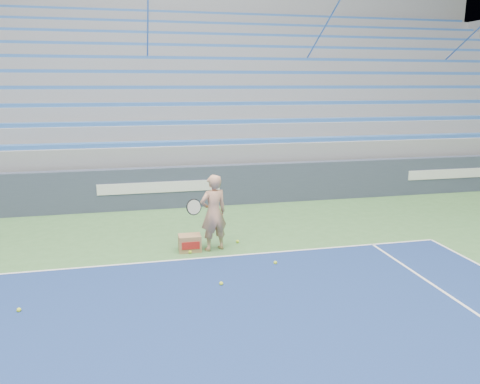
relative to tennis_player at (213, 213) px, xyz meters
name	(u,v)px	position (x,y,z in m)	size (l,w,h in m)	color
sponsor_barrier	(160,188)	(-0.86, 3.56, -0.22)	(30.00, 0.32, 1.10)	#374054
bleachers	(149,109)	(-0.86, 9.28, 1.59)	(31.00, 9.15, 7.30)	gray
tennis_player	(213,213)	(0.00, 0.00, 0.00)	(0.93, 0.87, 1.54)	tan
ball_box	(190,243)	(-0.47, 0.05, -0.61)	(0.44, 0.34, 0.33)	#9F774D
tennis_ball_0	(221,284)	(-0.16, -1.72, -0.74)	(0.07, 0.07, 0.07)	#D4EE30
tennis_ball_1	(190,252)	(-0.49, -0.11, -0.74)	(0.07, 0.07, 0.07)	#D4EE30
tennis_ball_2	(237,241)	(0.55, 0.30, -0.74)	(0.07, 0.07, 0.07)	#D4EE30
tennis_ball_3	(275,263)	(0.98, -1.02, -0.74)	(0.07, 0.07, 0.07)	#D4EE30
tennis_ball_4	(19,310)	(-3.21, -1.99, -0.74)	(0.07, 0.07, 0.07)	#D4EE30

